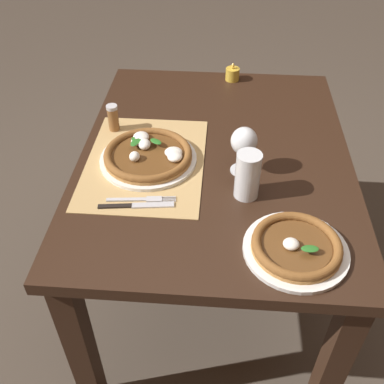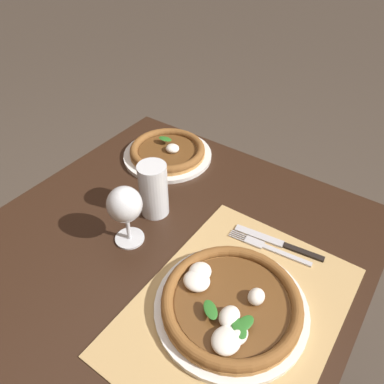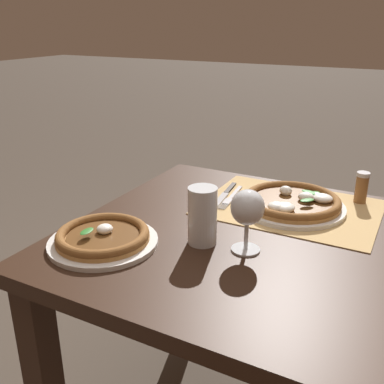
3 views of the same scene
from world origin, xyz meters
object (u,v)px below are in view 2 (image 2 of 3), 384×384
(pizza_far, at_px, (168,152))
(fork, at_px, (269,248))
(pint_glass, at_px, (154,191))
(wine_glass, at_px, (125,207))
(pizza_near, at_px, (230,304))
(knife, at_px, (278,243))

(pizza_far, distance_m, fork, 0.45)
(pint_glass, bearing_deg, wine_glass, -173.91)
(pizza_near, relative_size, wine_glass, 1.98)
(pizza_near, relative_size, pizza_far, 1.14)
(pizza_far, relative_size, fork, 1.34)
(wine_glass, xyz_separation_m, fork, (0.16, -0.29, -0.10))
(pizza_near, distance_m, pint_glass, 0.34)
(wine_glass, distance_m, knife, 0.37)
(pizza_near, xyz_separation_m, fork, (0.19, 0.01, -0.02))
(pint_glass, height_order, fork, pint_glass)
(pizza_near, relative_size, fork, 1.53)
(pizza_far, xyz_separation_m, fork, (-0.16, -0.42, -0.01))
(pint_glass, distance_m, knife, 0.33)
(pint_glass, bearing_deg, pizza_near, -114.34)
(wine_glass, relative_size, knife, 0.72)
(fork, distance_m, knife, 0.03)
(pizza_far, xyz_separation_m, wine_glass, (-0.32, -0.14, 0.09))
(pizza_near, xyz_separation_m, pint_glass, (0.14, 0.31, 0.05))
(knife, bearing_deg, wine_glass, 122.24)
(wine_glass, bearing_deg, pizza_far, 22.79)
(pizza_near, xyz_separation_m, wine_glass, (0.03, 0.29, 0.08))
(pizza_near, bearing_deg, pint_glass, 65.66)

